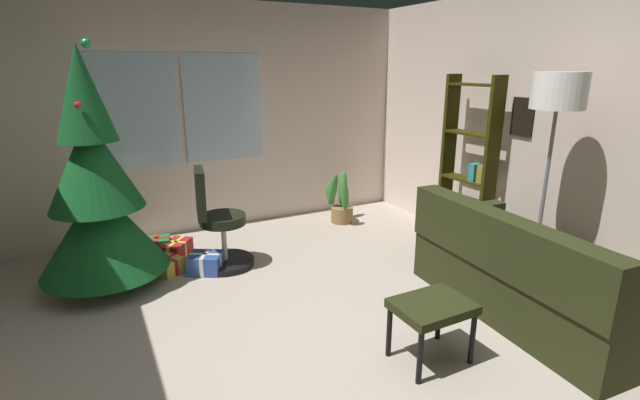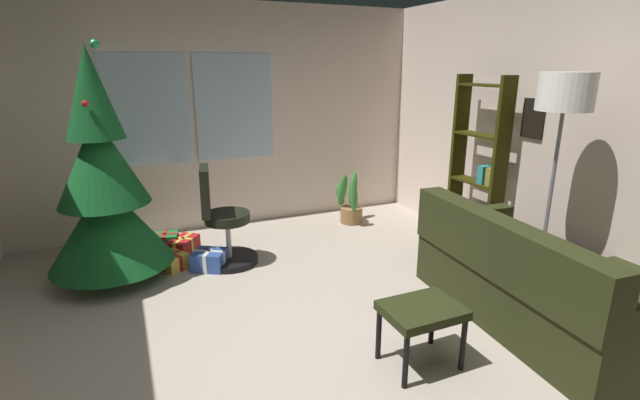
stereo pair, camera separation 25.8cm
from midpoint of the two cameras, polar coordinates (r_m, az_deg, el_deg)
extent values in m
cube|color=#AE9F90|center=(3.27, 0.44, -19.97)|extent=(4.78, 5.93, 0.10)
cube|color=beige|center=(5.51, -14.63, 9.77)|extent=(4.78, 0.10, 2.59)
cube|color=silver|center=(5.31, -23.51, 10.13)|extent=(0.90, 0.03, 1.20)
cube|color=silver|center=(5.46, -13.34, 11.18)|extent=(0.90, 0.03, 1.20)
cube|color=beige|center=(4.39, 30.12, 6.49)|extent=(0.10, 5.93, 2.59)
cube|color=black|center=(4.75, 22.63, 9.58)|extent=(0.02, 0.24, 0.36)
cube|color=black|center=(3.97, 23.33, -9.96)|extent=(1.05, 1.94, 0.43)
cube|color=black|center=(3.55, 19.86, -5.18)|extent=(0.34, 1.88, 0.43)
cube|color=black|center=(4.43, 15.80, -2.06)|extent=(0.92, 0.21, 0.20)
cube|color=#AC2224|center=(3.89, 17.47, -3.70)|extent=(0.23, 0.42, 0.40)
cube|color=beige|center=(3.26, 29.14, -9.13)|extent=(0.25, 0.42, 0.42)
cube|color=black|center=(3.08, 11.53, -12.97)|extent=(0.49, 0.38, 0.06)
cylinder|color=black|center=(2.97, 9.86, -18.91)|extent=(0.04, 0.04, 0.36)
cylinder|color=black|center=(3.22, 16.29, -16.37)|extent=(0.04, 0.04, 0.36)
cylinder|color=black|center=(3.18, 6.28, -16.11)|extent=(0.04, 0.04, 0.36)
cylinder|color=black|center=(3.41, 12.53, -14.01)|extent=(0.04, 0.04, 0.36)
cylinder|color=#4C331E|center=(4.58, -26.44, -8.65)|extent=(0.12, 0.12, 0.16)
cone|color=#124E21|center=(4.41, -27.20, -3.16)|extent=(1.06, 1.06, 0.77)
cone|color=#124E21|center=(4.28, -28.19, 4.04)|extent=(0.76, 0.76, 0.77)
cone|color=#124E21|center=(4.21, -29.25, 11.60)|extent=(0.47, 0.47, 0.77)
sphere|color=red|center=(4.03, -29.70, 10.30)|extent=(0.05, 0.05, 0.05)
sphere|color=gold|center=(4.68, -25.41, 0.50)|extent=(0.07, 0.07, 0.07)
sphere|color=silver|center=(4.60, -26.16, 3.04)|extent=(0.06, 0.06, 0.06)
sphere|color=blue|center=(4.37, -28.22, 11.29)|extent=(0.07, 0.07, 0.07)
sphere|color=#1E8C4C|center=(4.24, -28.90, 16.82)|extent=(0.08, 0.08, 0.08)
cube|color=red|center=(4.90, -18.96, -5.99)|extent=(0.37, 0.38, 0.18)
cube|color=#EAD84C|center=(4.90, -18.96, -5.99)|extent=(0.24, 0.29, 0.19)
cube|color=#EAD84C|center=(4.90, -18.96, -5.99)|extent=(0.19, 0.16, 0.19)
cube|color=#1E722D|center=(5.00, -21.09, -5.61)|extent=(0.30, 0.27, 0.21)
cube|color=red|center=(5.00, -21.09, -5.61)|extent=(0.27, 0.09, 0.22)
cube|color=red|center=(5.00, -21.09, -5.61)|extent=(0.08, 0.23, 0.22)
cube|color=gold|center=(4.62, -20.13, -7.71)|extent=(0.32, 0.34, 0.15)
cube|color=#B21919|center=(4.62, -20.13, -7.71)|extent=(0.17, 0.25, 0.16)
cube|color=#B21919|center=(4.62, -20.13, -7.71)|extent=(0.21, 0.15, 0.16)
cube|color=#2D4C99|center=(4.52, -15.75, -7.63)|extent=(0.39, 0.37, 0.18)
cube|color=silver|center=(4.52, -15.75, -7.63)|extent=(0.28, 0.19, 0.19)
cube|color=silver|center=(4.52, -15.75, -7.63)|extent=(0.17, 0.25, 0.19)
cylinder|color=black|center=(4.64, -13.33, -7.61)|extent=(0.56, 0.56, 0.06)
cylinder|color=#B2B2B7|center=(4.55, -13.52, -4.88)|extent=(0.05, 0.05, 0.41)
cylinder|color=black|center=(4.48, -13.70, -2.41)|extent=(0.44, 0.44, 0.09)
cube|color=black|center=(4.40, -16.41, 0.82)|extent=(0.16, 0.40, 0.46)
cube|color=#2B2A07|center=(4.76, 19.10, 3.61)|extent=(0.18, 0.04, 1.81)
cube|color=#2B2A07|center=(5.18, 14.33, 4.99)|extent=(0.18, 0.04, 1.81)
cube|color=#2B2A07|center=(5.13, 16.02, -2.82)|extent=(0.18, 0.56, 0.02)
cube|color=#2B2A07|center=(5.00, 16.46, 2.45)|extent=(0.18, 0.56, 0.02)
cube|color=#2B2A07|center=(4.91, 16.92, 7.96)|extent=(0.18, 0.56, 0.02)
cube|color=#2B2A07|center=(4.87, 17.41, 13.62)|extent=(0.18, 0.56, 0.02)
cube|color=#A9251C|center=(4.97, 17.94, -2.44)|extent=(0.15, 0.04, 0.17)
cube|color=navy|center=(5.01, 17.28, -2.26)|extent=(0.17, 0.08, 0.16)
cube|color=beige|center=(5.08, 16.79, -2.01)|extent=(0.13, 0.06, 0.16)
cube|color=#2A6031|center=(5.11, 16.09, -1.68)|extent=(0.17, 0.07, 0.18)
cube|color=#742A76|center=(5.17, 15.66, -1.52)|extent=(0.14, 0.06, 0.17)
cube|color=#BF6B27|center=(5.21, 15.02, -1.48)|extent=(0.17, 0.05, 0.14)
cube|color=#474150|center=(5.26, 14.65, -0.88)|extent=(0.14, 0.06, 0.21)
cube|color=olive|center=(4.85, 18.40, 3.10)|extent=(0.13, 0.07, 0.18)
cube|color=teal|center=(4.90, 17.61, 3.33)|extent=(0.16, 0.08, 0.18)
cylinder|color=slate|center=(4.39, 23.29, -10.29)|extent=(0.28, 0.28, 0.03)
cylinder|color=slate|center=(4.11, 24.52, -0.46)|extent=(0.03, 0.03, 1.54)
cylinder|color=white|center=(3.97, 26.10, 12.19)|extent=(0.40, 0.40, 0.28)
cylinder|color=olive|center=(5.71, 1.47, -1.83)|extent=(0.27, 0.27, 0.19)
ellipsoid|color=#337630|center=(5.74, 1.59, 1.52)|extent=(0.22, 0.21, 0.44)
ellipsoid|color=#337630|center=(5.61, 0.31, 1.29)|extent=(0.14, 0.27, 0.47)
ellipsoid|color=#337630|center=(5.46, 1.74, 0.62)|extent=(0.16, 0.14, 0.41)
ellipsoid|color=#337630|center=(5.74, 0.02, 0.77)|extent=(0.16, 0.16, 0.30)
camera|label=1|loc=(0.13, -91.91, -0.57)|focal=25.56mm
camera|label=2|loc=(0.13, 88.09, 0.57)|focal=25.56mm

